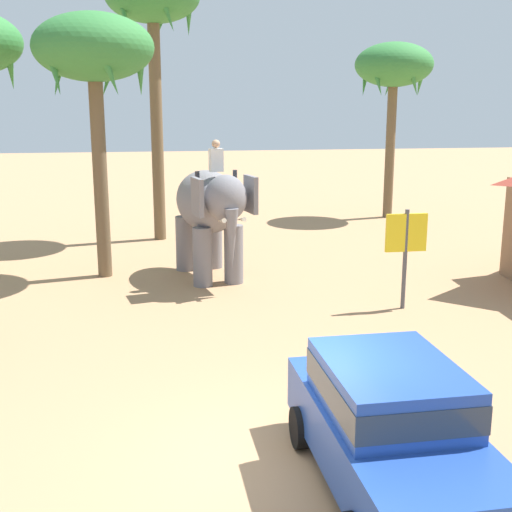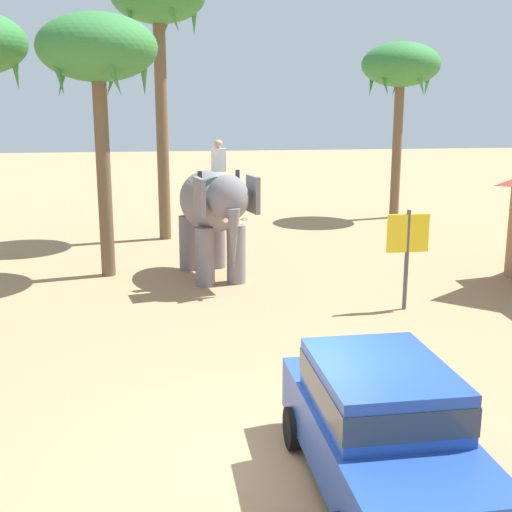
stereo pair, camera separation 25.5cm
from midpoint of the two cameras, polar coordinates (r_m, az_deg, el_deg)
The scene contains 7 objects.
ground_plane at distance 9.54m, azimuth 2.57°, elevation -17.38°, with size 120.00×120.00×0.00m, color tan.
car_sedan_foreground at distance 8.68m, azimuth 11.50°, elevation -13.92°, with size 1.91×4.11×1.70m.
elephant_with_mahout at distance 18.34m, azimuth -3.31°, elevation 4.13°, with size 2.23×4.00×3.88m.
palm_tree_behind_elephant at distance 28.84m, azimuth 12.57°, elevation 15.40°, with size 3.20×3.20×7.24m.
palm_tree_near_hut at distance 18.89m, azimuth -13.05°, elevation 16.52°, with size 3.20×3.20×7.15m.
palm_tree_left_of_road at distance 24.05m, azimuth -8.07°, elevation 20.52°, with size 3.20×3.20×9.22m.
signboard_yellow at distance 15.95m, azimuth 13.33°, elevation 1.35°, with size 1.00×0.10×2.40m.
Camera 2 is at (-1.47, -8.09, 4.83)m, focal length 46.60 mm.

